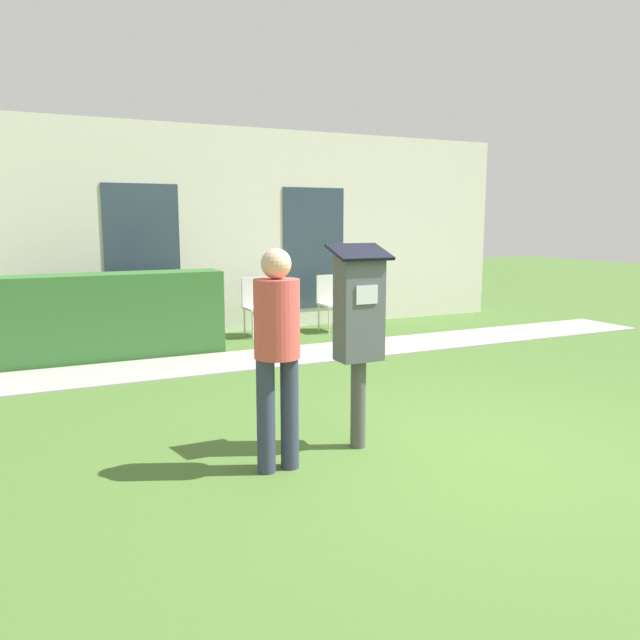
{
  "coord_description": "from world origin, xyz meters",
  "views": [
    {
      "loc": [
        -3.02,
        -3.61,
        1.77
      ],
      "look_at": [
        -1.09,
        0.43,
        1.05
      ],
      "focal_mm": 35.0,
      "sensor_mm": 36.0,
      "label": 1
    }
  ],
  "objects_px": {
    "person_standing": "(277,342)",
    "outdoor_chair_middle": "(258,302)",
    "parking_meter": "(359,319)",
    "outdoor_chair_right": "(332,298)",
    "outdoor_chair_left": "(185,310)"
  },
  "relations": [
    {
      "from": "person_standing",
      "to": "outdoor_chair_right",
      "type": "relative_size",
      "value": 1.76
    },
    {
      "from": "person_standing",
      "to": "outdoor_chair_middle",
      "type": "xyz_separation_m",
      "value": [
        1.68,
        5.05,
        -0.4
      ]
    },
    {
      "from": "parking_meter",
      "to": "outdoor_chair_right",
      "type": "bearing_deg",
      "value": 65.68
    },
    {
      "from": "person_standing",
      "to": "outdoor_chair_middle",
      "type": "distance_m",
      "value": 5.34
    },
    {
      "from": "outdoor_chair_left",
      "to": "outdoor_chair_middle",
      "type": "distance_m",
      "value": 1.3
    },
    {
      "from": "outdoor_chair_left",
      "to": "outdoor_chair_middle",
      "type": "xyz_separation_m",
      "value": [
        1.23,
        0.42,
        0.0
      ]
    },
    {
      "from": "outdoor_chair_left",
      "to": "outdoor_chair_middle",
      "type": "height_order",
      "value": "same"
    },
    {
      "from": "parking_meter",
      "to": "outdoor_chair_middle",
      "type": "distance_m",
      "value": 5.01
    },
    {
      "from": "person_standing",
      "to": "outdoor_chair_right",
      "type": "distance_m",
      "value": 5.75
    },
    {
      "from": "parking_meter",
      "to": "outdoor_chair_right",
      "type": "height_order",
      "value": "parking_meter"
    },
    {
      "from": "outdoor_chair_middle",
      "to": "outdoor_chair_left",
      "type": "bearing_deg",
      "value": -157.32
    },
    {
      "from": "parking_meter",
      "to": "person_standing",
      "type": "xyz_separation_m",
      "value": [
        -0.74,
        -0.16,
        -0.09
      ]
    },
    {
      "from": "person_standing",
      "to": "outdoor_chair_right",
      "type": "xyz_separation_m",
      "value": [
        2.9,
        4.95,
        -0.4
      ]
    },
    {
      "from": "parking_meter",
      "to": "outdoor_chair_middle",
      "type": "relative_size",
      "value": 1.77
    },
    {
      "from": "parking_meter",
      "to": "outdoor_chair_left",
      "type": "xyz_separation_m",
      "value": [
        -0.28,
        4.47,
        -0.49
      ]
    }
  ]
}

